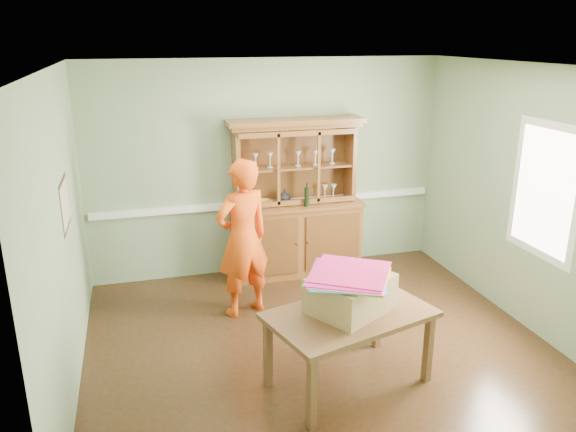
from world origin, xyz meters
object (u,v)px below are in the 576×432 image
object	(u,v)px
dining_table	(350,321)
cardboard_box	(351,293)
china_hutch	(295,220)
person	(243,239)

from	to	relation	value
dining_table	cardboard_box	size ratio (longest dim) A/B	2.37
china_hutch	person	world-z (taller)	china_hutch
china_hutch	person	distance (m)	1.29
dining_table	person	distance (m)	1.70
cardboard_box	person	distance (m)	1.64
china_hutch	cardboard_box	size ratio (longest dim) A/B	3.01
china_hutch	cardboard_box	distance (m)	2.46
china_hutch	dining_table	world-z (taller)	china_hutch
person	china_hutch	bearing A→B (deg)	-153.14
dining_table	china_hutch	bearing A→B (deg)	68.29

